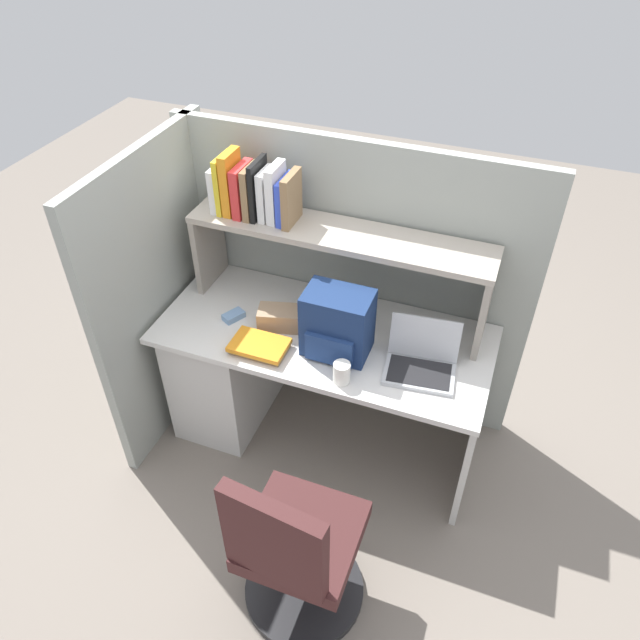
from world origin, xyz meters
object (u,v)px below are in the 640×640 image
object	(u,v)px
backpack	(337,324)
computer_mouse	(234,316)
paper_cup	(342,373)
laptop	(421,360)
office_chair	(296,555)
tissue_box	(281,318)

from	to	relation	value
backpack	computer_mouse	size ratio (longest dim) A/B	3.06
backpack	paper_cup	distance (m)	0.23
paper_cup	computer_mouse	bearing A→B (deg)	161.08
laptop	computer_mouse	xyz separation A→B (m)	(-0.94, 0.02, -0.03)
backpack	paper_cup	bearing A→B (deg)	-64.36
office_chair	laptop	bearing A→B (deg)	-100.61
backpack	tissue_box	bearing A→B (deg)	167.59
tissue_box	paper_cup	bearing A→B (deg)	-47.59
laptop	tissue_box	xyz separation A→B (m)	(-0.70, 0.05, -0.00)
laptop	computer_mouse	world-z (taller)	laptop
backpack	computer_mouse	xyz separation A→B (m)	(-0.55, 0.04, -0.14)
backpack	office_chair	xyz separation A→B (m)	(0.13, -0.83, -0.49)
laptop	backpack	bearing A→B (deg)	-176.91
laptop	tissue_box	world-z (taller)	laptop
paper_cup	tissue_box	world-z (taller)	same
backpack	tissue_box	xyz separation A→B (m)	(-0.31, 0.07, -0.10)
computer_mouse	office_chair	distance (m)	1.16
paper_cup	office_chair	world-z (taller)	office_chair
paper_cup	office_chair	distance (m)	0.76
computer_mouse	office_chair	bearing A→B (deg)	-24.10
tissue_box	computer_mouse	bearing A→B (deg)	171.94
backpack	office_chair	bearing A→B (deg)	-80.98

